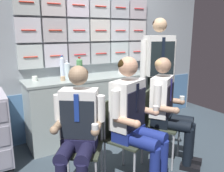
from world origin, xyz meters
name	(u,v)px	position (x,y,z in m)	size (l,w,h in m)	color
ground	(150,167)	(0.00, 0.00, -0.02)	(4.80, 4.80, 0.04)	#323E47
galley_bulkhead	(95,60)	(-0.02, 1.37, 1.12)	(4.20, 0.14, 2.15)	#929BA2
galley_counter	(92,107)	(-0.23, 1.09, 0.46)	(1.89, 0.53, 0.92)	#A5B2AE
folding_chair_left	(82,136)	(-0.83, 0.07, 0.54)	(0.56, 0.56, 0.87)	#A8AAAF
crew_member_left	(78,128)	(-0.93, -0.07, 0.69)	(0.60, 0.65, 1.26)	black
folding_chair_center	(121,129)	(-0.40, 0.02, 0.54)	(0.53, 0.53, 0.87)	#A8AAAF
crew_member_center	(134,115)	(-0.34, -0.13, 0.74)	(0.58, 0.70, 1.32)	black
folding_chair_right	(154,117)	(0.14, 0.12, 0.54)	(0.56, 0.56, 0.87)	#A8AAAF
crew_member_right	(169,106)	(0.23, -0.01, 0.70)	(0.60, 0.66, 1.27)	black
crew_member_standing	(158,68)	(0.56, 0.56, 1.05)	(0.54, 0.33, 1.74)	black
water_bottle_clear	(62,67)	(-0.60, 1.26, 1.07)	(0.07, 0.07, 0.31)	silver
water_bottle_tall	(67,70)	(-0.58, 1.13, 1.04)	(0.08, 0.08, 0.25)	silver
water_bottle_blue_cap	(80,69)	(-0.48, 0.92, 1.07)	(0.08, 0.08, 0.31)	#539958
espresso_cup_small	(35,78)	(-1.01, 1.20, 0.95)	(0.07, 0.07, 0.06)	white
paper_cup_blue	(121,71)	(0.28, 1.11, 0.95)	(0.08, 0.08, 0.06)	white
coffee_cup_spare	(63,78)	(-0.68, 1.02, 0.95)	(0.06, 0.06, 0.06)	tan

